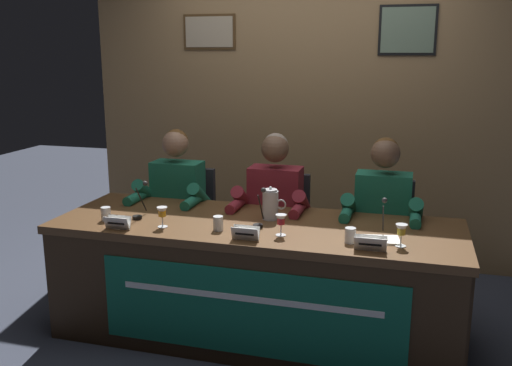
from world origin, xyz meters
name	(u,v)px	position (x,y,z in m)	size (l,w,h in m)	color
ground_plane	(256,332)	(0.00, 0.00, 0.00)	(12.00, 12.00, 0.00)	#383D4C
wall_back_panelled	(304,107)	(0.00, 1.49, 1.30)	(3.70, 0.14, 2.60)	#937047
conference_table	(252,266)	(0.00, -0.11, 0.49)	(2.50, 0.87, 0.74)	brown
chair_left	(185,230)	(-0.73, 0.62, 0.43)	(0.44, 0.45, 0.89)	black
panelist_left	(174,201)	(-0.73, 0.42, 0.71)	(0.51, 0.48, 1.22)	black
nameplate_left	(118,223)	(-0.75, -0.35, 0.78)	(0.15, 0.06, 0.08)	white
juice_glass_left	(162,213)	(-0.51, -0.24, 0.82)	(0.06, 0.06, 0.12)	white
water_cup_left	(106,215)	(-0.91, -0.21, 0.77)	(0.06, 0.06, 0.08)	silver
microphone_left	(140,206)	(-0.74, -0.08, 0.81)	(0.06, 0.17, 0.22)	black
chair_center	(279,238)	(0.00, 0.62, 0.43)	(0.44, 0.45, 0.89)	black
panelist_center	(272,209)	(0.00, 0.42, 0.71)	(0.51, 0.48, 1.22)	black
nameplate_center	(245,233)	(0.03, -0.33, 0.78)	(0.15, 0.06, 0.08)	white
juice_glass_center	(281,221)	(0.20, -0.20, 0.82)	(0.06, 0.06, 0.12)	white
water_cup_center	(218,224)	(-0.17, -0.21, 0.77)	(0.06, 0.06, 0.08)	silver
microphone_center	(260,214)	(0.04, -0.05, 0.81)	(0.06, 0.17, 0.22)	black
chair_right	(381,247)	(0.73, 0.62, 0.43)	(0.44, 0.45, 0.89)	black
panelist_right	(382,217)	(0.73, 0.42, 0.71)	(0.51, 0.48, 1.22)	black
nameplate_right	(370,244)	(0.72, -0.32, 0.78)	(0.17, 0.06, 0.08)	white
juice_glass_right	(401,231)	(0.87, -0.21, 0.82)	(0.06, 0.06, 0.12)	white
water_cup_right	(350,236)	(0.60, -0.22, 0.77)	(0.06, 0.06, 0.08)	silver
microphone_right	(383,226)	(0.76, -0.10, 0.81)	(0.06, 0.17, 0.22)	black
water_pitcher_central	(271,204)	(0.07, 0.10, 0.83)	(0.15, 0.10, 0.21)	silver
document_stack_right	(380,240)	(0.76, -0.14, 0.74)	(0.23, 0.18, 0.01)	white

